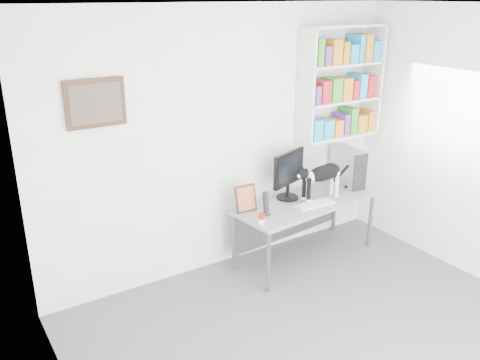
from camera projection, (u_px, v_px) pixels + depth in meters
The scene contains 11 objects.
room at pixel (371, 208), 3.59m from camera, with size 4.01×4.01×2.70m.
bookshelf at pixel (341, 83), 5.59m from camera, with size 1.03×0.28×1.24m, color silver.
wall_art at pixel (95, 103), 4.30m from camera, with size 0.52×0.04×0.42m, color #3F2414.
desk at pixel (305, 229), 5.56m from camera, with size 1.64×0.64×0.68m, color gray.
monitor at pixel (288, 175), 5.41m from camera, with size 0.51×0.24×0.54m, color black.
keyboard at pixel (314, 204), 5.30m from camera, with size 0.43×0.17×0.03m, color beige.
pc_tower at pixel (348, 167), 5.82m from camera, with size 0.19×0.44×0.44m, color silver.
speaker at pixel (266, 203), 5.06m from camera, with size 0.11×0.11×0.25m, color black.
leaning_print at pixel (246, 198), 5.14m from camera, with size 0.23×0.09×0.29m, color #3F2414.
soup_can at pixel (261, 219), 4.89m from camera, with size 0.07×0.07×0.10m, color #A0130D.
cat at pixel (322, 182), 5.41m from camera, with size 0.65×0.17×0.40m, color black, non-canonical shape.
Camera 1 is at (-2.56, -2.28, 2.77)m, focal length 38.00 mm.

